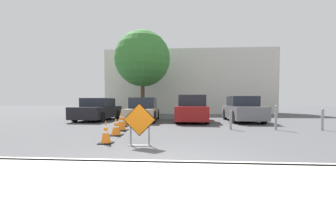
# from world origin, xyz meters

# --- Properties ---
(ground_plane) EXTENTS (96.00, 96.00, 0.00)m
(ground_plane) POSITION_xyz_m (0.00, 10.00, 0.00)
(ground_plane) COLOR #4C4C4F
(sidewalk_strip) EXTENTS (30.98, 2.98, 0.14)m
(sidewalk_strip) POSITION_xyz_m (0.00, -1.49, 0.07)
(sidewalk_strip) COLOR beige
(sidewalk_strip) RESTS_ON ground_plane
(curb_lip) EXTENTS (30.98, 0.20, 0.14)m
(curb_lip) POSITION_xyz_m (0.00, 0.00, 0.07)
(curb_lip) COLOR beige
(curb_lip) RESTS_ON ground_plane
(road_closed_sign) EXTENTS (0.92, 0.20, 1.20)m
(road_closed_sign) POSITION_xyz_m (-0.90, 2.05, 0.62)
(road_closed_sign) COLOR black
(road_closed_sign) RESTS_ON ground_plane
(traffic_cone_nearest) EXTENTS (0.40, 0.40, 0.69)m
(traffic_cone_nearest) POSITION_xyz_m (-1.96, 2.33, 0.34)
(traffic_cone_nearest) COLOR black
(traffic_cone_nearest) RESTS_ON ground_plane
(traffic_cone_second) EXTENTS (0.48, 0.48, 0.64)m
(traffic_cone_second) POSITION_xyz_m (-2.15, 3.90, 0.31)
(traffic_cone_second) COLOR black
(traffic_cone_second) RESTS_ON ground_plane
(traffic_cone_third) EXTENTS (0.53, 0.53, 0.81)m
(traffic_cone_third) POSITION_xyz_m (-2.36, 5.28, 0.40)
(traffic_cone_third) COLOR black
(traffic_cone_third) RESTS_ON ground_plane
(traffic_cone_fourth) EXTENTS (0.40, 0.40, 0.59)m
(traffic_cone_fourth) POSITION_xyz_m (-2.66, 6.81, 0.29)
(traffic_cone_fourth) COLOR black
(traffic_cone_fourth) RESTS_ON ground_plane
(traffic_cone_fifth) EXTENTS (0.54, 0.54, 0.59)m
(traffic_cone_fifth) POSITION_xyz_m (-2.93, 8.37, 0.28)
(traffic_cone_fifth) COLOR black
(traffic_cone_fifth) RESTS_ON ground_plane
(parked_car_nearest) EXTENTS (2.04, 4.41, 1.45)m
(parked_car_nearest) POSITION_xyz_m (-5.36, 10.29, 0.67)
(parked_car_nearest) COLOR black
(parked_car_nearest) RESTS_ON ground_plane
(parked_car_second) EXTENTS (1.92, 4.45, 1.47)m
(parked_car_second) POSITION_xyz_m (-2.27, 9.94, 0.68)
(parked_car_second) COLOR #A39984
(parked_car_second) RESTS_ON ground_plane
(parked_car_third) EXTENTS (2.02, 4.41, 1.62)m
(parked_car_third) POSITION_xyz_m (0.83, 9.66, 0.73)
(parked_car_third) COLOR maroon
(parked_car_third) RESTS_ON ground_plane
(parked_car_fourth) EXTENTS (1.86, 4.46, 1.55)m
(parked_car_fourth) POSITION_xyz_m (3.93, 10.12, 0.72)
(parked_car_fourth) COLOR slate
(parked_car_fourth) RESTS_ON ground_plane
(bollard_nearest) EXTENTS (0.12, 0.12, 0.87)m
(bollard_nearest) POSITION_xyz_m (2.38, 5.95, 0.46)
(bollard_nearest) COLOR gray
(bollard_nearest) RESTS_ON ground_plane
(bollard_second) EXTENTS (0.12, 0.12, 1.09)m
(bollard_second) POSITION_xyz_m (4.31, 5.95, 0.57)
(bollard_second) COLOR gray
(bollard_second) RESTS_ON ground_plane
(bollard_third) EXTENTS (0.12, 0.12, 0.95)m
(bollard_third) POSITION_xyz_m (6.24, 5.95, 0.50)
(bollard_third) COLOR gray
(bollard_third) RESTS_ON ground_plane
(building_facade_backdrop) EXTENTS (16.82, 5.00, 6.35)m
(building_facade_backdrop) POSITION_xyz_m (0.80, 20.30, 3.17)
(building_facade_backdrop) COLOR beige
(building_facade_backdrop) RESTS_ON ground_plane
(street_tree_behind_lot) EXTENTS (4.60, 4.60, 7.08)m
(street_tree_behind_lot) POSITION_xyz_m (-3.16, 14.50, 4.77)
(street_tree_behind_lot) COLOR #513823
(street_tree_behind_lot) RESTS_ON ground_plane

